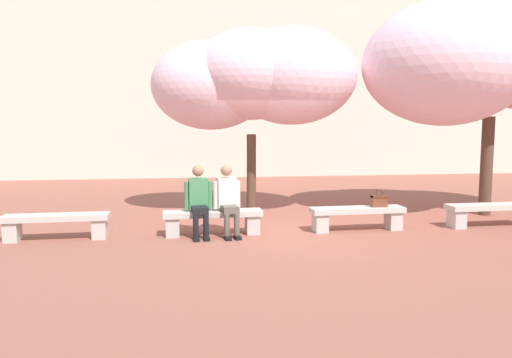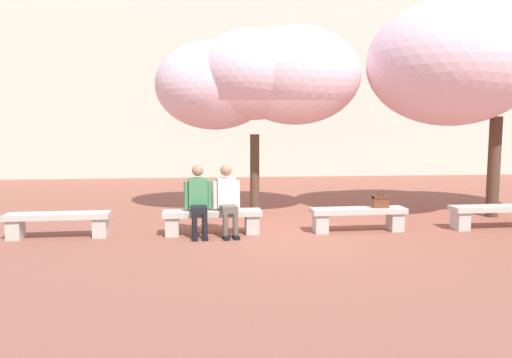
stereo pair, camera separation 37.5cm
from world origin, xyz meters
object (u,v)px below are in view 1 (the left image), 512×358
person_seated_right (228,197)px  stone_bench_near_east (491,211)px  handbag (379,200)px  stone_bench_center (357,215)px  stone_bench_west_end (56,223)px  stone_bench_near_west (213,219)px  cherry_tree_main (255,78)px  person_seated_left (199,198)px  cherry_tree_secondary (481,56)px

person_seated_right → stone_bench_near_east: bearing=0.6°
handbag → stone_bench_center: bearing=178.8°
stone_bench_west_end → handbag: bearing=-0.1°
stone_bench_near_east → stone_bench_near_west: bearing=-180.0°
person_seated_right → cherry_tree_main: 3.26m
stone_bench_west_end → stone_bench_near_west: bearing=0.0°
stone_bench_center → person_seated_left: 3.03m
stone_bench_center → stone_bench_near_east: bearing=0.0°
person_seated_left → cherry_tree_main: 3.43m
person_seated_right → cherry_tree_secondary: bearing=12.8°
stone_bench_near_east → person_seated_right: size_ratio=1.41×
handbag → stone_bench_near_east: bearing=0.2°
handbag → stone_bench_near_west: bearing=179.8°
stone_bench_near_west → person_seated_left: person_seated_left is taller
stone_bench_west_end → stone_bench_center: 5.50m
stone_bench_center → cherry_tree_secondary: 4.63m
handbag → cherry_tree_main: cherry_tree_main is taller
cherry_tree_main → stone_bench_near_west: bearing=-117.0°
person_seated_right → stone_bench_near_west: bearing=168.9°
stone_bench_near_east → cherry_tree_main: (-4.44, 2.09, 2.72)m
stone_bench_near_west → handbag: bearing=-0.2°
stone_bench_center → stone_bench_near_west: bearing=180.0°
stone_bench_west_end → cherry_tree_secondary: size_ratio=0.34×
stone_bench_near_west → cherry_tree_secondary: size_ratio=0.34×
cherry_tree_main → person_seated_right: bearing=-110.3°
stone_bench_near_west → person_seated_right: person_seated_right is taller
stone_bench_near_east → cherry_tree_main: cherry_tree_main is taller
stone_bench_near_east → person_seated_left: person_seated_left is taller
stone_bench_west_end → stone_bench_near_west: size_ratio=1.00×
stone_bench_west_end → person_seated_right: person_seated_right is taller
stone_bench_near_east → person_seated_right: (-5.23, -0.05, 0.39)m
stone_bench_near_east → cherry_tree_secondary: (0.38, 1.22, 3.19)m
person_seated_left → person_seated_right: 0.52m
person_seated_right → cherry_tree_main: size_ratio=0.29×
cherry_tree_main → stone_bench_near_east: bearing=-25.2°
person_seated_left → cherry_tree_main: (1.32, 2.14, 2.33)m
person_seated_right → cherry_tree_secondary: (5.61, 1.27, 2.80)m
stone_bench_near_west → stone_bench_near_east: 5.50m
stone_bench_near_west → stone_bench_center: 2.75m
person_seated_left → handbag: 3.43m
stone_bench_near_west → person_seated_left: bearing=-168.1°
stone_bench_near_west → cherry_tree_main: cherry_tree_main is taller
stone_bench_west_end → stone_bench_center: size_ratio=1.00×
person_seated_right → stone_bench_center: bearing=1.2°
stone_bench_near_west → stone_bench_center: bearing=0.0°
stone_bench_near_east → handbag: 2.34m
handbag → cherry_tree_secondary: bearing=24.4°
stone_bench_near_west → handbag: (3.17, -0.01, 0.28)m
person_seated_right → cherry_tree_secondary: cherry_tree_secondary is taller
person_seated_right → stone_bench_west_end: bearing=179.0°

